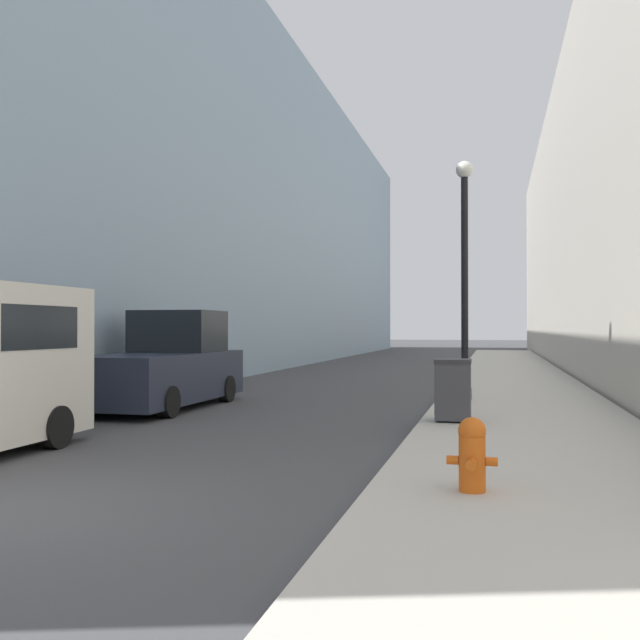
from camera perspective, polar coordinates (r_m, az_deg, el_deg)
The scene contains 6 objects.
sidewalk_right at distance 23.84m, azimuth 15.28°, elevation -4.74°, with size 3.82×60.00×0.15m.
building_left_glass at distance 35.51m, azimuth -11.24°, elevation 8.53°, with size 12.00×60.00×14.87m.
fire_hydrant at distance 7.45m, azimuth 12.07°, elevation -10.32°, with size 0.51×0.39×0.75m.
trash_bin at distance 12.83m, azimuth 10.60°, elevation -5.47°, with size 0.63×0.66×1.10m.
lamppost at distance 16.79m, azimuth 11.50°, elevation 4.35°, with size 0.40×0.40×5.50m.
pickup_truck at distance 16.51m, azimuth -12.30°, elevation -3.72°, with size 2.12×5.08×2.20m.
Camera 1 is at (4.85, -5.77, 1.80)m, focal length 40.00 mm.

